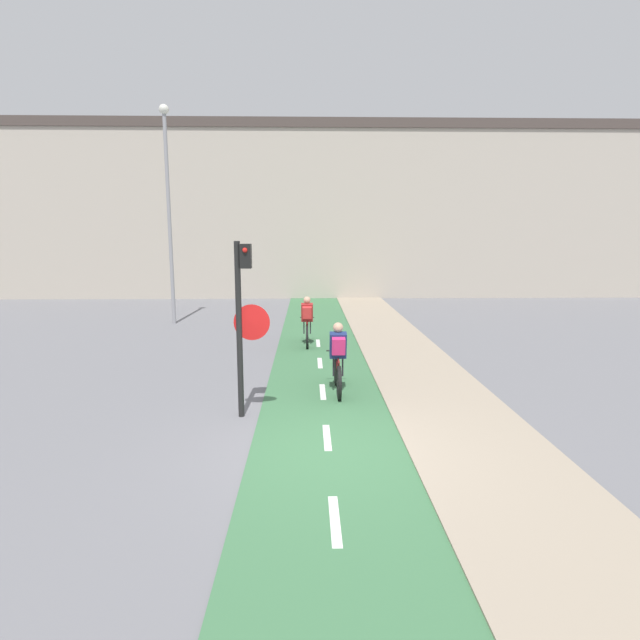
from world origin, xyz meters
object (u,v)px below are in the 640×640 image
Objects in this scene: cyclist_near at (338,360)px; cyclist_far at (307,323)px; street_lamp_far at (168,196)px; traffic_light_pole at (243,310)px.

cyclist_far is (-0.67, 4.79, -0.00)m from cyclist_near.
cyclist_far is at bearing -38.00° from street_lamp_far.
street_lamp_far is 7.80m from cyclist_far.
traffic_light_pole is at bearing -142.47° from cyclist_near.
cyclist_near is (1.84, 1.41, -1.31)m from traffic_light_pole.
cyclist_near is at bearing -56.41° from street_lamp_far.
street_lamp_far is 4.54× the size of cyclist_near.
traffic_light_pole is 1.88× the size of cyclist_far.
street_lamp_far is (-4.05, 10.27, 2.82)m from traffic_light_pole.
cyclist_near is (5.88, -8.86, -4.13)m from street_lamp_far.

